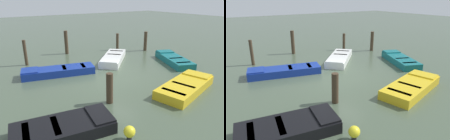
# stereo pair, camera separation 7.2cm
# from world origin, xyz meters

# --- Properties ---
(ground_plane) EXTENTS (80.00, 80.00, 0.00)m
(ground_plane) POSITION_xyz_m (0.00, 0.00, 0.00)
(ground_plane) COLOR #475642
(rowboat_blue) EXTENTS (2.00, 4.01, 0.46)m
(rowboat_blue) POSITION_xyz_m (-1.81, -2.36, 0.22)
(rowboat_blue) COLOR navy
(rowboat_blue) RESTS_ON ground_plane
(rowboat_yellow) EXTENTS (2.18, 3.71, 0.46)m
(rowboat_yellow) POSITION_xyz_m (3.41, 1.79, 0.22)
(rowboat_yellow) COLOR gold
(rowboat_yellow) RESTS_ON ground_plane
(rowboat_black) EXTENTS (1.83, 3.28, 0.46)m
(rowboat_black) POSITION_xyz_m (3.37, -4.03, 0.22)
(rowboat_black) COLOR black
(rowboat_black) RESTS_ON ground_plane
(rowboat_white) EXTENTS (3.39, 3.35, 0.46)m
(rowboat_white) POSITION_xyz_m (-2.26, 1.60, 0.22)
(rowboat_white) COLOR silver
(rowboat_white) RESTS_ON ground_plane
(rowboat_teal) EXTENTS (3.59, 2.36, 0.46)m
(rowboat_teal) POSITION_xyz_m (0.20, 4.70, 0.22)
(rowboat_teal) COLOR #14666B
(rowboat_teal) RESTS_ON ground_plane
(mooring_piling_center) EXTENTS (0.28, 0.28, 1.27)m
(mooring_piling_center) POSITION_xyz_m (2.44, -1.73, 0.64)
(mooring_piling_center) COLOR #423323
(mooring_piling_center) RESTS_ON ground_plane
(mooring_piling_mid_right) EXTENTS (0.26, 0.26, 1.74)m
(mooring_piling_mid_right) POSITION_xyz_m (-5.78, -0.26, 0.87)
(mooring_piling_mid_right) COLOR #423323
(mooring_piling_mid_right) RESTS_ON ground_plane
(mooring_piling_far_left) EXTENTS (0.21, 0.21, 1.33)m
(mooring_piling_far_left) POSITION_xyz_m (-4.66, 3.62, 0.67)
(mooring_piling_far_left) COLOR #423323
(mooring_piling_far_left) RESTS_ON ground_plane
(mooring_piling_far_right) EXTENTS (0.19, 0.19, 1.60)m
(mooring_piling_far_right) POSITION_xyz_m (-4.57, -3.44, 0.80)
(mooring_piling_far_right) COLOR #423323
(mooring_piling_far_right) RESTS_ON ground_plane
(mooring_piling_mid_left) EXTENTS (0.26, 0.26, 1.51)m
(mooring_piling_mid_left) POSITION_xyz_m (-3.26, 5.35, 0.76)
(mooring_piling_mid_left) COLOR #423323
(mooring_piling_mid_left) RESTS_ON ground_plane
(marker_buoy) EXTENTS (0.36, 0.36, 0.48)m
(marker_buoy) POSITION_xyz_m (4.74, -2.52, 0.29)
(marker_buoy) COLOR #262626
(marker_buoy) RESTS_ON ground_plane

